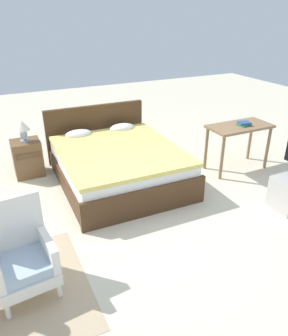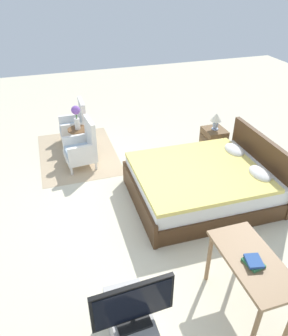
# 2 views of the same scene
# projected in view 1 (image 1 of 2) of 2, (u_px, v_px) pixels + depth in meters

# --- Properties ---
(ground_plane) EXTENTS (16.00, 16.00, 0.00)m
(ground_plane) POSITION_uv_depth(u_px,v_px,m) (145.00, 214.00, 4.34)
(ground_plane) COLOR beige
(bed) EXTENTS (1.78, 2.20, 0.96)m
(bed) POSITION_uv_depth(u_px,v_px,m) (116.00, 163.00, 5.08)
(bed) COLOR #472D19
(bed) RESTS_ON ground_plane
(armchair_by_window_right) EXTENTS (0.59, 0.59, 0.92)m
(armchair_by_window_right) POSITION_uv_depth(u_px,v_px,m) (22.00, 256.00, 3.03)
(armchair_by_window_right) COLOR white
(armchair_by_window_right) RESTS_ON floor_rug
(nightstand) EXTENTS (0.44, 0.41, 0.58)m
(nightstand) POSITION_uv_depth(u_px,v_px,m) (28.00, 158.00, 5.26)
(nightstand) COLOR brown
(nightstand) RESTS_ON ground_plane
(table_lamp) EXTENTS (0.22, 0.22, 0.33)m
(table_lamp) POSITION_uv_depth(u_px,v_px,m) (23.00, 128.00, 5.04)
(table_lamp) COLOR #9EADC6
(table_lamp) RESTS_ON nightstand
(vanity_desk) EXTENTS (1.04, 0.52, 0.76)m
(vanity_desk) POSITION_uv_depth(u_px,v_px,m) (239.00, 132.00, 5.31)
(vanity_desk) COLOR #8E6B47
(vanity_desk) RESTS_ON ground_plane
(book_stack) EXTENTS (0.22, 0.19, 0.06)m
(book_stack) POSITION_uv_depth(u_px,v_px,m) (244.00, 124.00, 5.24)
(book_stack) COLOR #337A47
(book_stack) RESTS_ON vanity_desk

